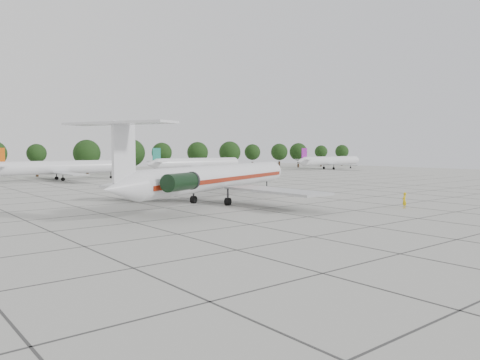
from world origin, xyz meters
The scene contains 7 objects.
ground centered at (0.00, 0.00, 0.00)m, with size 260.00×260.00×0.00m, color #A5A59E.
apron_joints centered at (0.00, 15.00, 0.01)m, with size 170.00×170.00×0.02m, color #383838.
main_airliner centered at (-1.00, 7.86, 3.48)m, with size 40.04×29.99×9.85m.
ground_crew centered at (14.46, -10.42, 0.96)m, with size 0.70×0.46×1.93m, color gold.
bg_airliner_c centered at (-1.00, 66.36, 2.91)m, with size 28.24×27.20×7.40m.
bg_airliner_d centered at (39.75, 72.74, 2.91)m, with size 28.24×27.20×7.40m.
bg_airliner_e centered at (91.20, 65.82, 2.91)m, with size 28.24×27.20×7.40m.
Camera 1 is at (-36.48, -41.71, 7.23)m, focal length 35.00 mm.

